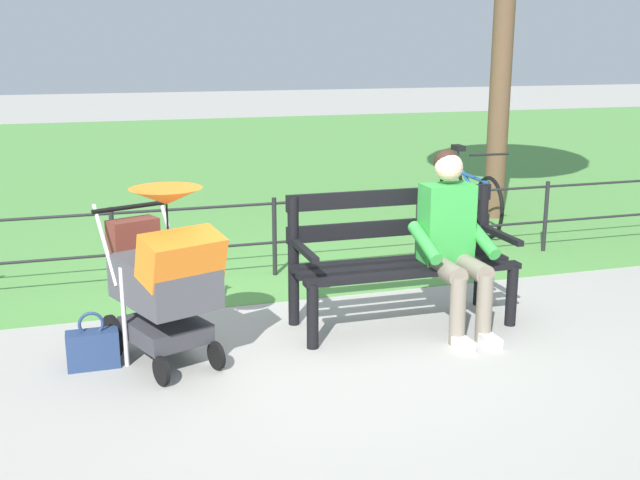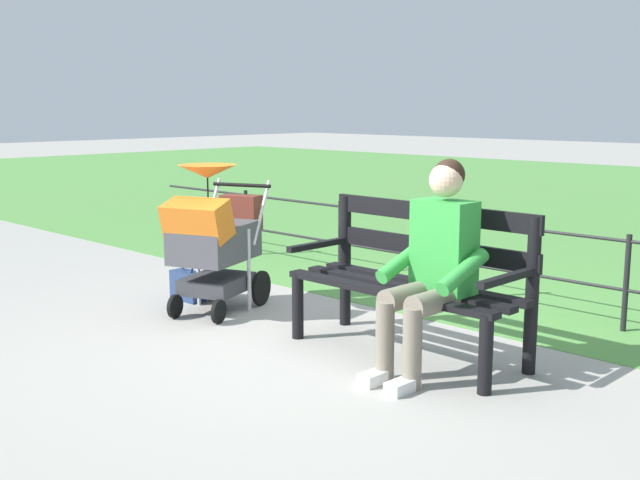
% 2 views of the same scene
% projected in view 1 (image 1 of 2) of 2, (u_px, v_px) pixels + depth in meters
% --- Properties ---
extents(ground_plane, '(60.00, 60.00, 0.00)m').
position_uv_depth(ground_plane, '(329.00, 335.00, 5.42)').
color(ground_plane, '#9E9B93').
extents(grass_lawn, '(40.00, 16.00, 0.01)m').
position_uv_depth(grass_lawn, '(173.00, 161.00, 13.56)').
color(grass_lawn, '#518E42').
rests_on(grass_lawn, ground).
extents(park_bench, '(1.60, 0.61, 0.96)m').
position_uv_depth(park_bench, '(399.00, 252.00, 5.57)').
color(park_bench, black).
rests_on(park_bench, ground).
extents(person_on_bench, '(0.53, 0.74, 1.28)m').
position_uv_depth(person_on_bench, '(453.00, 236.00, 5.41)').
color(person_on_bench, slate).
rests_on(person_on_bench, ground).
extents(stroller, '(0.77, 1.00, 1.15)m').
position_uv_depth(stroller, '(165.00, 274.00, 4.80)').
color(stroller, black).
rests_on(stroller, ground).
extents(handbag, '(0.32, 0.14, 0.37)m').
position_uv_depth(handbag, '(93.00, 348.00, 4.85)').
color(handbag, navy).
rests_on(handbag, ground).
extents(park_fence, '(8.24, 0.04, 0.70)m').
position_uv_depth(park_fence, '(306.00, 227.00, 6.81)').
color(park_fence, black).
rests_on(park_fence, ground).
extents(bicycle, '(0.44, 1.66, 0.89)m').
position_uv_depth(bicycle, '(469.00, 195.00, 8.56)').
color(bicycle, black).
rests_on(bicycle, ground).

